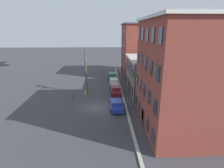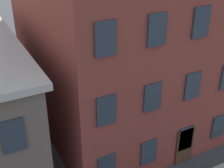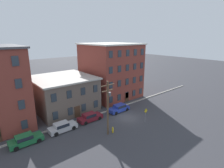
% 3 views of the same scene
% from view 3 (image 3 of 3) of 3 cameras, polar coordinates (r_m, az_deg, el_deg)
% --- Properties ---
extents(ground_plane, '(200.00, 200.00, 0.00)m').
position_cam_3_polar(ground_plane, '(32.97, 4.99, -10.83)').
color(ground_plane, '#38383D').
extents(kerb_strip, '(56.00, 0.36, 0.16)m').
position_cam_3_polar(kerb_strip, '(35.96, -0.10, -8.34)').
color(kerb_strip, '#9E998E').
rests_on(kerb_strip, ground_plane).
extents(apartment_midblock, '(11.50, 11.82, 6.67)m').
position_cam_3_polar(apartment_midblock, '(37.12, -15.68, -2.77)').
color(apartment_midblock, '#66564C').
rests_on(apartment_midblock, ground_plane).
extents(apartment_far, '(12.24, 11.93, 12.95)m').
position_cam_3_polar(apartment_far, '(42.89, -0.41, 4.52)').
color(apartment_far, brown).
rests_on(apartment_far, ground_plane).
extents(car_green, '(4.40, 1.92, 1.43)m').
position_cam_3_polar(car_green, '(27.97, -26.44, -15.85)').
color(car_green, '#1E6638').
rests_on(car_green, ground_plane).
extents(car_silver, '(4.40, 1.92, 1.43)m').
position_cam_3_polar(car_silver, '(29.37, -15.93, -13.22)').
color(car_silver, '#B7B7BC').
rests_on(car_silver, ground_plane).
extents(car_maroon, '(4.40, 1.92, 1.43)m').
position_cam_3_polar(car_maroon, '(31.63, -7.26, -10.58)').
color(car_maroon, maroon).
rests_on(car_maroon, ground_plane).
extents(car_blue, '(4.40, 1.92, 1.43)m').
position_cam_3_polar(car_blue, '(35.07, 2.31, -7.79)').
color(car_blue, '#233899').
rests_on(car_blue, ground_plane).
extents(caution_sign, '(0.93, 0.08, 2.66)m').
position_cam_3_polar(caution_sign, '(30.94, 10.94, -9.27)').
color(caution_sign, slate).
rests_on(caution_sign, ground_plane).
extents(utility_pole, '(2.40, 0.44, 8.39)m').
position_cam_3_polar(utility_pole, '(25.75, -1.32, -6.97)').
color(utility_pole, brown).
rests_on(utility_pole, ground_plane).
extents(fire_hydrant, '(0.24, 0.34, 0.96)m').
position_cam_3_polar(fire_hydrant, '(28.01, 0.25, -14.69)').
color(fire_hydrant, yellow).
rests_on(fire_hydrant, ground_plane).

